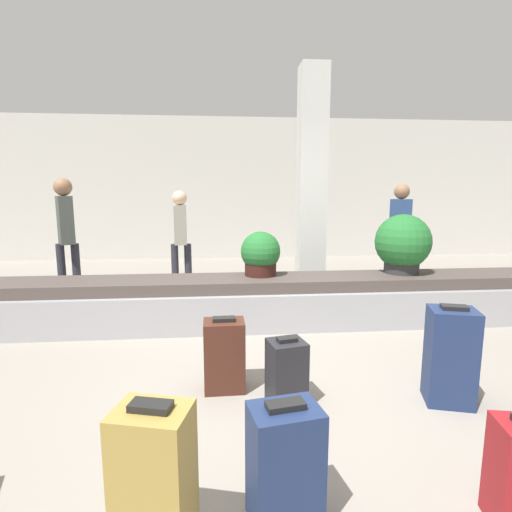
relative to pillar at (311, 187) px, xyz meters
name	(u,v)px	position (x,y,z in m)	size (l,w,h in m)	color
ground_plane	(275,391)	(-0.86, -2.60, -1.60)	(18.00, 18.00, 0.00)	gray
back_wall	(237,189)	(-0.86, 3.85, 0.00)	(18.00, 0.06, 3.20)	beige
carousel	(256,302)	(-0.86, -0.98, -1.33)	(8.13, 0.78, 0.56)	#9E9EA3
pillar	(311,187)	(0.00, 0.00, 0.00)	(0.36, 0.36, 3.20)	silver
suitcase_0	(450,356)	(0.39, -2.87, -1.24)	(0.38, 0.35, 0.74)	navy
suitcase_1	(224,355)	(-1.25, -2.53, -1.32)	(0.32, 0.24, 0.59)	#472319
suitcase_2	(286,372)	(-0.80, -2.79, -1.36)	(0.30, 0.29, 0.51)	#232328
suitcase_3	(285,465)	(-0.98, -3.84, -1.31)	(0.36, 0.29, 0.60)	navy
suitcase_6	(154,486)	(-1.55, -3.99, -1.25)	(0.35, 0.30, 0.72)	#A3843D
potted_plant_0	(403,244)	(0.94, -0.88, -0.69)	(0.66, 0.66, 0.72)	#2D2D2D
potted_plant_1	(261,254)	(-0.79, -0.86, -0.79)	(0.47, 0.47, 0.52)	#381914
traveler_0	(66,229)	(-3.38, 0.20, -0.56)	(0.31, 0.37, 1.72)	#282833
traveler_1	(400,228)	(1.48, 0.39, -0.61)	(0.37, 0.29, 1.66)	#282833
traveler_2	(181,233)	(-1.86, 0.65, -0.68)	(0.31, 0.33, 1.56)	#282833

